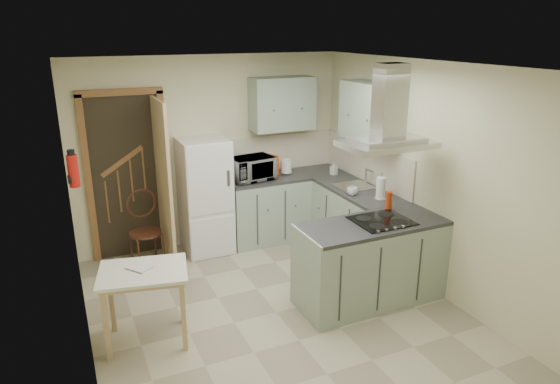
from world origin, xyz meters
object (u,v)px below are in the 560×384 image
fridge (205,196)px  drop_leaf_table (146,306)px  extractor_hood (387,144)px  microwave (252,169)px  bentwood_chair (146,233)px  peninsula (371,262)px

fridge → drop_leaf_table: 2.09m
extractor_hood → fridge: bearing=123.8°
microwave → extractor_hood: bearing=-78.3°
microwave → drop_leaf_table: bearing=-143.2°
drop_leaf_table → microwave: microwave is taller
extractor_hood → microwave: (-0.69, 1.94, -0.67)m
fridge → microwave: (0.64, -0.04, 0.30)m
fridge → bentwood_chair: 0.88m
bentwood_chair → microwave: bearing=-4.3°
drop_leaf_table → bentwood_chair: 1.62m
fridge → extractor_hood: 2.57m
drop_leaf_table → fridge: bearing=69.6°
extractor_hood → drop_leaf_table: 2.78m
peninsula → bentwood_chair: size_ratio=1.79×
drop_leaf_table → bentwood_chair: bearing=91.5°
fridge → microwave: bearing=-3.2°
extractor_hood → peninsula: bearing=180.0°
peninsula → extractor_hood: size_ratio=1.72×
fridge → extractor_hood: extractor_hood is taller
extractor_hood → bentwood_chair: (-2.13, 1.84, -1.29)m
bentwood_chair → microwave: size_ratio=1.56×
bentwood_chair → microwave: 1.58m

